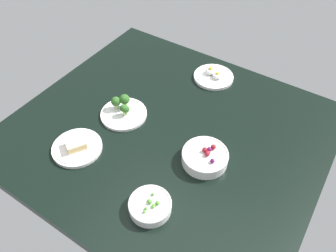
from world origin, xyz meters
The scene contains 6 objects.
dining_table centered at (0.00, 0.00, 2.00)cm, with size 122.87×110.93×4.00cm, color black.
plate_eggs centered at (-0.16, -40.07, 5.25)cm, with size 18.98×18.98×5.15cm.
bowl_berries centered at (-20.48, 6.12, 6.56)cm, with size 17.50×17.50×6.30cm.
plate_sandwich centered at (23.96, 28.06, 5.25)cm, with size 19.43×19.43×4.63cm.
bowl_peas centered at (-14.93, 33.77, 6.14)cm, with size 14.54×14.54×5.09cm.
plate_broccoli centered at (20.85, 3.02, 5.95)cm, with size 19.79×19.79×7.93cm.
Camera 1 is at (-50.37, 77.19, 104.26)cm, focal length 35.33 mm.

